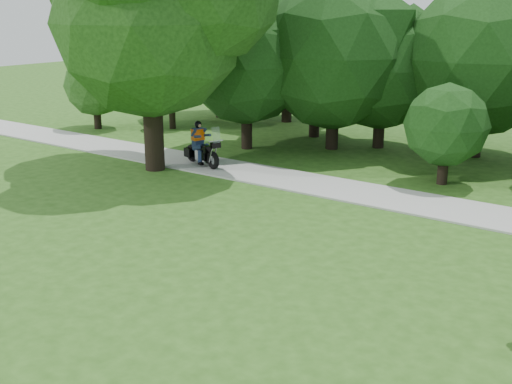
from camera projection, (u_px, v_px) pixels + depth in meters
The scene contains 3 objects.
ground at pixel (321, 325), 11.60m from camera, with size 100.00×100.00×0.00m, color #2A5117.
walkway at pixel (466, 212), 17.82m from camera, with size 60.00×2.20×0.06m, color #ACACA7.
touring_motorcycle at pixel (200, 149), 22.82m from camera, with size 2.01×1.05×1.57m.
Camera 1 is at (5.15, -9.18, 5.57)m, focal length 45.00 mm.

